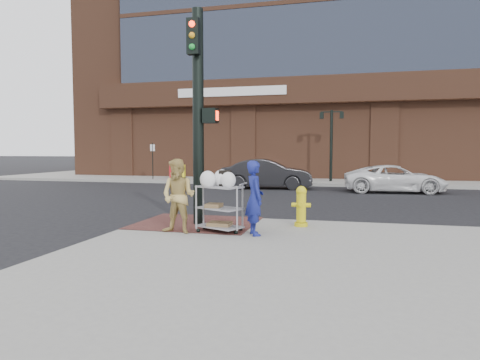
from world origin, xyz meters
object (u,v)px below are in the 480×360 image
(lamp_post, at_px, (331,137))
(traffic_signal_pole, at_px, (199,110))
(utility_cart, at_px, (220,204))
(fire_hydrant, at_px, (301,206))
(woman_blue, at_px, (255,198))
(pedestrian_tan, at_px, (178,196))
(minivan_white, at_px, (395,179))
(sedan_dark, at_px, (267,174))

(lamp_post, relative_size, traffic_signal_pole, 0.80)
(lamp_post, distance_m, utility_cart, 16.20)
(fire_hydrant, bearing_deg, utility_cart, -145.83)
(lamp_post, height_order, fire_hydrant, lamp_post)
(woman_blue, distance_m, fire_hydrant, 1.53)
(woman_blue, height_order, pedestrian_tan, pedestrian_tan)
(woman_blue, bearing_deg, fire_hydrant, -61.22)
(utility_cart, height_order, fire_hydrant, utility_cart)
(woman_blue, distance_m, minivan_white, 12.38)
(pedestrian_tan, relative_size, utility_cart, 1.18)
(lamp_post, relative_size, woman_blue, 2.60)
(fire_hydrant, bearing_deg, sedan_dark, 104.45)
(minivan_white, bearing_deg, lamp_post, 30.35)
(minivan_white, bearing_deg, woman_blue, 157.73)
(woman_blue, bearing_deg, utility_cart, 51.50)
(lamp_post, xyz_separation_m, sedan_dark, (-2.95, -3.89, -1.89))
(utility_cart, bearing_deg, minivan_white, 67.77)
(traffic_signal_pole, height_order, sedan_dark, traffic_signal_pole)
(pedestrian_tan, relative_size, sedan_dark, 0.36)
(pedestrian_tan, distance_m, minivan_white, 13.15)
(woman_blue, xyz_separation_m, fire_hydrant, (0.83, 1.26, -0.29))
(woman_blue, distance_m, utility_cart, 0.83)
(pedestrian_tan, bearing_deg, lamp_post, 87.19)
(traffic_signal_pole, height_order, woman_blue, traffic_signal_pole)
(traffic_signal_pole, height_order, fire_hydrant, traffic_signal_pole)
(pedestrian_tan, height_order, fire_hydrant, pedestrian_tan)
(pedestrian_tan, bearing_deg, woman_blue, 13.05)
(lamp_post, relative_size, fire_hydrant, 4.29)
(lamp_post, height_order, utility_cart, lamp_post)
(fire_hydrant, bearing_deg, pedestrian_tan, -149.11)
(minivan_white, relative_size, utility_cart, 3.33)
(pedestrian_tan, bearing_deg, utility_cart, 29.52)
(lamp_post, bearing_deg, utility_cart, -96.22)
(woman_blue, relative_size, utility_cart, 1.16)
(sedan_dark, bearing_deg, pedestrian_tan, 175.88)
(pedestrian_tan, relative_size, minivan_white, 0.35)
(traffic_signal_pole, relative_size, fire_hydrant, 5.36)
(utility_cart, relative_size, fire_hydrant, 1.43)
(sedan_dark, bearing_deg, woman_blue, -176.69)
(pedestrian_tan, distance_m, sedan_dark, 12.46)
(pedestrian_tan, distance_m, fire_hydrant, 2.85)
(lamp_post, height_order, pedestrian_tan, lamp_post)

